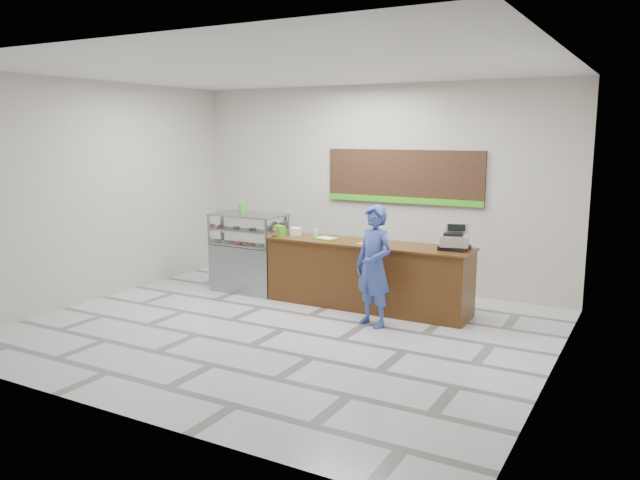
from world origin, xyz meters
The scene contains 16 objects.
floor centered at (0.00, 0.00, 0.00)m, with size 7.00×7.00×0.00m, color silver.
back_wall centered at (0.00, 3.00, 1.75)m, with size 7.00×7.00×0.00m, color beige.
ceiling centered at (0.00, 0.00, 3.50)m, with size 7.00×7.00×0.00m, color silver.
sales_counter centered at (0.55, 1.55, 0.52)m, with size 3.26×0.76×1.03m.
display_case centered at (-1.67, 1.55, 0.68)m, with size 1.22×0.72×1.33m.
menu_board centered at (0.55, 2.96, 1.93)m, with size 2.80×0.06×0.90m.
cash_register centered at (1.89, 1.65, 1.17)m, with size 0.47×0.48×0.37m.
card_terminal centered at (1.73, 1.51, 1.05)m, with size 0.08×0.16×0.04m, color black.
serving_tray centered at (-0.16, 1.52, 1.04)m, with size 0.42×0.35×0.02m.
napkin_box centered at (-0.75, 1.59, 1.09)m, with size 0.15×0.15×0.13m, color white.
straw_cup centered at (-0.42, 1.66, 1.09)m, with size 0.08×0.08×0.12m, color silver.
promo_box centered at (-0.95, 1.39, 1.12)m, with size 0.19×0.13×0.17m, color green.
donut_decal centered at (0.53, 1.42, 1.03)m, with size 0.17×0.17×0.00m, color #E5647E.
green_cup_left centered at (-2.01, 1.81, 1.41)m, with size 0.10×0.10×0.15m, color green.
green_cup_right centered at (-1.89, 1.69, 1.40)m, with size 0.09×0.09×0.14m, color green.
customer centered at (1.01, 0.79, 0.85)m, with size 0.62×0.41×1.71m, color #394E9E.
Camera 1 is at (4.48, -6.98, 2.69)m, focal length 35.00 mm.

